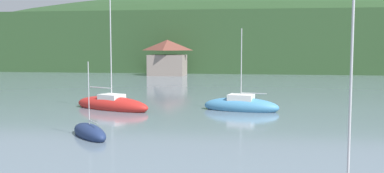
{
  "coord_description": "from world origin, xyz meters",
  "views": [
    {
      "loc": [
        4.45,
        11.41,
        5.73
      ],
      "look_at": [
        0.0,
        40.89,
        2.97
      ],
      "focal_mm": 42.09,
      "sensor_mm": 36.0,
      "label": 1
    }
  ],
  "objects_px": {
    "sailboat_far_3": "(112,105)",
    "sailboat_far_5": "(241,106)",
    "sailboat_mid_2": "(90,133)",
    "shore_building_west": "(167,58)"
  },
  "relations": [
    {
      "from": "sailboat_far_3",
      "to": "sailboat_far_5",
      "type": "distance_m",
      "value": 11.5
    },
    {
      "from": "sailboat_mid_2",
      "to": "shore_building_west",
      "type": "bearing_deg",
      "value": -34.25
    },
    {
      "from": "sailboat_mid_2",
      "to": "sailboat_far_3",
      "type": "height_order",
      "value": "sailboat_far_3"
    },
    {
      "from": "shore_building_west",
      "to": "sailboat_far_3",
      "type": "xyz_separation_m",
      "value": [
        4.3,
        -45.38,
        -2.89
      ]
    },
    {
      "from": "sailboat_mid_2",
      "to": "sailboat_far_5",
      "type": "bearing_deg",
      "value": -75.74
    },
    {
      "from": "sailboat_mid_2",
      "to": "sailboat_far_3",
      "type": "bearing_deg",
      "value": -28.9
    },
    {
      "from": "sailboat_far_3",
      "to": "sailboat_far_5",
      "type": "bearing_deg",
      "value": 28.74
    },
    {
      "from": "sailboat_mid_2",
      "to": "sailboat_far_5",
      "type": "relative_size",
      "value": 0.66
    },
    {
      "from": "shore_building_west",
      "to": "sailboat_mid_2",
      "type": "bearing_deg",
      "value": -83.16
    },
    {
      "from": "shore_building_west",
      "to": "sailboat_far_5",
      "type": "height_order",
      "value": "sailboat_far_5"
    }
  ]
}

